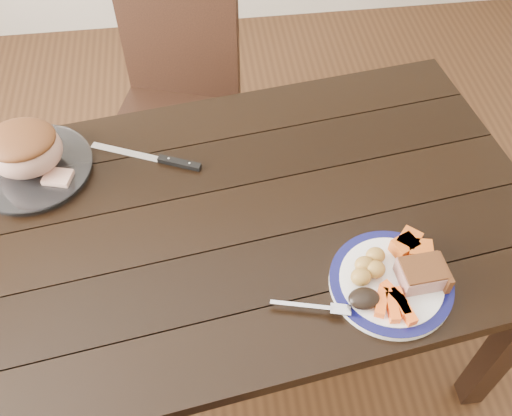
{
  "coord_description": "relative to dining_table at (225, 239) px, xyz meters",
  "views": [
    {
      "loc": [
        -0.03,
        -0.87,
        1.88
      ],
      "look_at": [
        0.08,
        -0.02,
        0.8
      ],
      "focal_mm": 40.0,
      "sensor_mm": 36.0,
      "label": 1
    }
  ],
  "objects": [
    {
      "name": "fork",
      "position": [
        0.18,
        -0.29,
        0.11
      ],
      "size": [
        0.18,
        0.06,
        0.0
      ],
      "rotation": [
        0.0,
        0.0,
        -0.25
      ],
      "color": "silver",
      "rests_on": "dinner_plate"
    },
    {
      "name": "carrot_batons",
      "position": [
        0.35,
        -0.31,
        0.12
      ],
      "size": [
        0.09,
        0.11,
        0.02
      ],
      "color": "#FF5C15",
      "rests_on": "dinner_plate"
    },
    {
      "name": "dining_table",
      "position": [
        0.0,
        0.0,
        0.0
      ],
      "size": [
        1.71,
        1.11,
        0.75
      ],
      "rotation": [
        0.0,
        0.0,
        0.14
      ],
      "color": "black",
      "rests_on": "ground"
    },
    {
      "name": "cut_slice",
      "position": [
        -0.41,
        0.16,
        0.12
      ],
      "size": [
        0.08,
        0.07,
        0.02
      ],
      "primitive_type": "cube",
      "rotation": [
        0.0,
        0.0,
        -0.27
      ],
      "color": "tan",
      "rests_on": "serving_platter"
    },
    {
      "name": "chair_far",
      "position": [
        -0.11,
        0.73,
        -0.13
      ],
      "size": [
        0.53,
        0.54,
        0.93
      ],
      "rotation": [
        0.0,
        0.0,
        2.83
      ],
      "color": "black",
      "rests_on": "ground"
    },
    {
      "name": "roasted_potatoes",
      "position": [
        0.31,
        -0.21,
        0.13
      ],
      "size": [
        0.09,
        0.09,
        0.04
      ],
      "color": "gold",
      "rests_on": "dinner_plate"
    },
    {
      "name": "pork_slice",
      "position": [
        0.42,
        -0.25,
        0.13
      ],
      "size": [
        0.1,
        0.09,
        0.04
      ],
      "primitive_type": "cube",
      "rotation": [
        0.0,
        0.0,
        0.07
      ],
      "color": "#AE766A",
      "rests_on": "dinner_plate"
    },
    {
      "name": "dark_mushroom",
      "position": [
        0.28,
        -0.29,
        0.13
      ],
      "size": [
        0.07,
        0.05,
        0.03
      ],
      "primitive_type": "ellipsoid",
      "color": "black",
      "rests_on": "dinner_plate"
    },
    {
      "name": "serving_platter",
      "position": [
        -0.49,
        0.22,
        0.1
      ],
      "size": [
        0.31,
        0.31,
        0.02
      ],
      "primitive_type": "cylinder",
      "color": "white",
      "rests_on": "dining_table"
    },
    {
      "name": "ground",
      "position": [
        -0.0,
        0.0,
        -0.66
      ],
      "size": [
        4.0,
        4.0,
        0.0
      ],
      "primitive_type": "plane",
      "color": "#472B16",
      "rests_on": "ground"
    },
    {
      "name": "plate_rim",
      "position": [
        0.36,
        -0.24,
        0.11
      ],
      "size": [
        0.28,
        0.28,
        0.02
      ],
      "primitive_type": "torus",
      "color": "#0E0E46",
      "rests_on": "dinner_plate"
    },
    {
      "name": "dinner_plate",
      "position": [
        0.36,
        -0.24,
        0.1
      ],
      "size": [
        0.28,
        0.28,
        0.02
      ],
      "primitive_type": "cylinder",
      "color": "white",
      "rests_on": "dining_table"
    },
    {
      "name": "carving_knife",
      "position": [
        -0.14,
        0.21,
        0.1
      ],
      "size": [
        0.3,
        0.15,
        0.01
      ],
      "rotation": [
        0.0,
        0.0,
        -0.42
      ],
      "color": "silver",
      "rests_on": "dining_table"
    },
    {
      "name": "pumpkin_wedges",
      "position": [
        0.42,
        -0.17,
        0.13
      ],
      "size": [
        0.1,
        0.09,
        0.04
      ],
      "color": "orange",
      "rests_on": "dinner_plate"
    },
    {
      "name": "roast_joint",
      "position": [
        -0.49,
        0.22,
        0.17
      ],
      "size": [
        0.19,
        0.17,
        0.13
      ],
      "primitive_type": "ellipsoid",
      "color": "tan",
      "rests_on": "serving_platter"
    }
  ]
}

